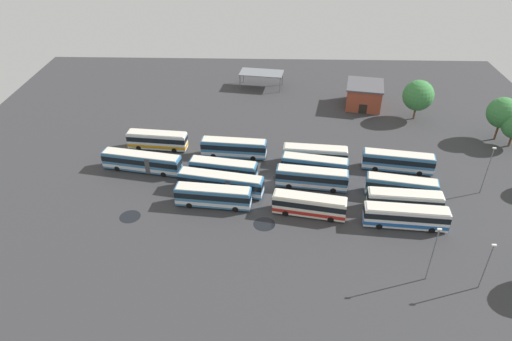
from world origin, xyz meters
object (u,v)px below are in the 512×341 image
object	(u,v)px
bus_row2_slot4	(213,196)
lamp_post_mid_lot	(487,264)
bus_row0_slot0	(398,161)
bus_row0_slot2	(401,187)
bus_row1_slot2	(312,178)
lamp_post_near_entrance	(433,252)
lamp_post_by_building	(488,169)
tree_northeast	(418,95)
maintenance_shelter	(262,73)
bus_row2_slot2	(223,169)
bus_row0_slot3	(404,201)
bus_row1_slot1	(315,166)
depot_building	(364,95)
bus_row3_slot0	(157,140)
tree_east_edge	(503,113)
bus_row3_slot2	(142,162)
bus_row0_slot4	(406,216)
bus_row1_slot0	(315,155)
bus_row1_slot4	(309,205)
bus_row2_slot3	(221,183)

from	to	relation	value
bus_row2_slot4	lamp_post_mid_lot	distance (m)	40.46
bus_row0_slot0	bus_row0_slot2	size ratio (longest dim) A/B	1.08
bus_row1_slot2	lamp_post_near_entrance	world-z (taller)	lamp_post_near_entrance
lamp_post_near_entrance	lamp_post_by_building	size ratio (longest dim) A/B	0.99
lamp_post_by_building	tree_northeast	world-z (taller)	lamp_post_by_building
bus_row0_slot2	lamp_post_by_building	distance (m)	14.35
bus_row2_slot4	maintenance_shelter	size ratio (longest dim) A/B	1.11
bus_row2_slot4	bus_row2_slot2	bearing A→B (deg)	-96.68
bus_row0_slot3	lamp_post_mid_lot	xyz separation A→B (m)	(-6.12, 16.24, 2.34)
bus_row1_slot1	lamp_post_near_entrance	distance (m)	28.33
depot_building	bus_row2_slot2	bearing A→B (deg)	46.06
bus_row1_slot2	maintenance_shelter	size ratio (longest dim) A/B	1.11
bus_row0_slot0	bus_row0_slot3	bearing A→B (deg)	81.82
lamp_post_near_entrance	tree_northeast	distance (m)	49.03
bus_row0_slot0	bus_row3_slot0	bearing A→B (deg)	-8.18
depot_building	tree_northeast	distance (m)	12.31
lamp_post_by_building	tree_east_edge	distance (m)	21.40
bus_row3_slot2	bus_row2_slot4	bearing A→B (deg)	144.35
maintenance_shelter	tree_northeast	size ratio (longest dim) A/B	1.27
bus_row0_slot4	bus_row2_slot4	distance (m)	30.27
bus_row0_slot0	bus_row0_slot3	distance (m)	12.06
bus_row0_slot0	bus_row2_slot4	size ratio (longest dim) A/B	1.03
bus_row1_slot0	bus_row2_slot4	size ratio (longest dim) A/B	0.96
lamp_post_by_building	bus_row0_slot2	bearing A→B (deg)	5.46
bus_row1_slot1	bus_row1_slot4	distance (m)	11.66
bus_row2_slot2	bus_row3_slot2	bearing A→B (deg)	-7.94
bus_row1_slot2	bus_row3_slot2	xyz separation A→B (m)	(30.40, -4.32, 0.00)
bus_row0_slot0	tree_northeast	size ratio (longest dim) A/B	1.45
bus_row3_slot0	lamp_post_mid_lot	distance (m)	60.67
bus_row0_slot0	bus_row1_slot2	world-z (taller)	same
bus_row1_slot0	bus_row3_slot2	size ratio (longest dim) A/B	0.81
bus_row3_slot0	bus_row3_slot2	size ratio (longest dim) A/B	0.80
bus_row2_slot4	tree_northeast	xyz separation A→B (m)	(-40.91, -32.55, 3.69)
bus_row2_slot2	lamp_post_mid_lot	xyz separation A→B (m)	(-35.87, 24.60, 2.34)
bus_row0_slot2	bus_row1_slot4	xyz separation A→B (m)	(15.68, 5.40, -0.00)
bus_row3_slot2	bus_row0_slot3	bearing A→B (deg)	166.84
maintenance_shelter	lamp_post_by_building	xyz separation A→B (m)	(-38.18, 44.38, 1.19)
maintenance_shelter	bus_row1_slot2	bearing A→B (deg)	102.31
bus_row0_slot2	bus_row2_slot2	world-z (taller)	same
bus_row1_slot4	bus_row1_slot1	bearing A→B (deg)	-98.51
maintenance_shelter	lamp_post_mid_lot	bearing A→B (deg)	114.43
bus_row2_slot4	tree_east_edge	world-z (taller)	tree_east_edge
bus_row1_slot4	bus_row2_slot3	world-z (taller)	same
maintenance_shelter	bus_row2_slot2	bearing A→B (deg)	81.78
depot_building	maintenance_shelter	size ratio (longest dim) A/B	0.91
bus_row0_slot2	lamp_post_near_entrance	xyz separation A→B (m)	(0.84, 18.81, 2.96)
bus_row1_slot1	bus_row3_slot2	bearing A→B (deg)	-0.76
bus_row1_slot0	bus_row0_slot2	bearing A→B (deg)	143.92
bus_row1_slot0	lamp_post_by_building	size ratio (longest dim) A/B	1.34
bus_row0_slot4	bus_row1_slot0	xyz separation A→B (m)	(12.43, -17.72, -0.00)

